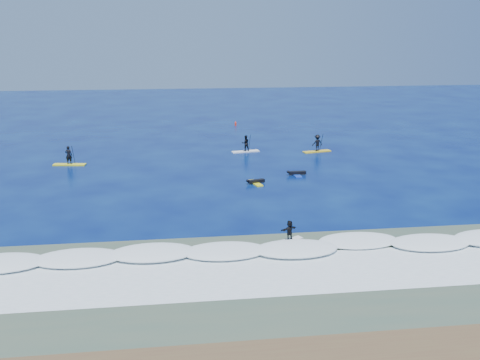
{
  "coord_description": "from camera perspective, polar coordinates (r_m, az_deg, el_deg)",
  "views": [
    {
      "loc": [
        -5.69,
        -37.75,
        12.04
      ],
      "look_at": [
        -0.46,
        2.92,
        0.6
      ],
      "focal_mm": 40.0,
      "sensor_mm": 36.0,
      "label": 1
    }
  ],
  "objects": [
    {
      "name": "whitewater",
      "position": [
        28.11,
        5.15,
        -9.84
      ],
      "size": [
        34.0,
        5.0,
        0.02
      ],
      "primitive_type": "cube",
      "color": "silver",
      "rests_on": "ground"
    },
    {
      "name": "wave_surfer",
      "position": [
        31.47,
        5.3,
        -5.52
      ],
      "size": [
        1.8,
        1.23,
        1.28
      ],
      "rotation": [
        0.0,
        0.0,
        0.47
      ],
      "color": "silver",
      "rests_on": "breaking_wave"
    },
    {
      "name": "ground",
      "position": [
        40.03,
        1.18,
        -1.92
      ],
      "size": [
        160.0,
        160.0,
        0.0
      ],
      "primitive_type": "plane",
      "color": "#030C46",
      "rests_on": "ground"
    },
    {
      "name": "prone_paddler_near",
      "position": [
        43.74,
        1.65,
        -0.2
      ],
      "size": [
        1.61,
        2.1,
        0.43
      ],
      "rotation": [
        0.0,
        0.0,
        1.83
      ],
      "color": "yellow",
      "rests_on": "ground"
    },
    {
      "name": "sup_paddler_center",
      "position": [
        55.18,
        0.59,
        3.78
      ],
      "size": [
        2.93,
        1.23,
        2.0
      ],
      "rotation": [
        0.0,
        0.0,
        0.19
      ],
      "color": "white",
      "rests_on": "ground"
    },
    {
      "name": "shallow_water",
      "position": [
        27.23,
        5.61,
        -10.72
      ],
      "size": [
        90.0,
        13.0,
        0.01
      ],
      "primitive_type": "cube",
      "color": "#3C5241",
      "rests_on": "ground"
    },
    {
      "name": "prone_paddler_far",
      "position": [
        46.54,
        6.03,
        0.7
      ],
      "size": [
        1.71,
        2.16,
        0.45
      ],
      "rotation": [
        0.0,
        0.0,
        1.59
      ],
      "color": "#1639AA",
      "rests_on": "ground"
    },
    {
      "name": "sup_paddler_right",
      "position": [
        55.74,
        8.24,
        3.81
      ],
      "size": [
        3.06,
        1.37,
        2.09
      ],
      "rotation": [
        0.0,
        0.0,
        0.22
      ],
      "color": "yellow",
      "rests_on": "ground"
    },
    {
      "name": "marker_buoy",
      "position": [
        70.95,
        -0.48,
        6.04
      ],
      "size": [
        0.26,
        0.26,
        0.63
      ],
      "rotation": [
        0.0,
        0.0,
        0.04
      ],
      "color": "#FD2E16",
      "rests_on": "ground"
    },
    {
      "name": "breaking_wave",
      "position": [
        30.78,
        3.95,
        -7.48
      ],
      "size": [
        40.0,
        6.0,
        0.3
      ],
      "primitive_type": "cube",
      "color": "white",
      "rests_on": "ground"
    },
    {
      "name": "sup_paddler_left",
      "position": [
        52.17,
        -17.78,
        2.23
      ],
      "size": [
        3.07,
        1.18,
        2.1
      ],
      "rotation": [
        0.0,
        0.0,
        -0.15
      ],
      "color": "yellow",
      "rests_on": "ground"
    }
  ]
}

